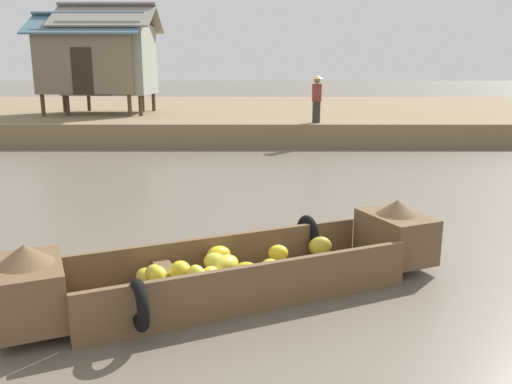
{
  "coord_description": "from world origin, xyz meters",
  "views": [
    {
      "loc": [
        -0.14,
        -0.2,
        2.59
      ],
      "look_at": [
        -0.17,
        7.99,
        0.68
      ],
      "focal_mm": 36.36,
      "sensor_mm": 36.0,
      "label": 1
    }
  ],
  "objects": [
    {
      "name": "ground_plane",
      "position": [
        0.0,
        10.0,
        0.0
      ],
      "size": [
        300.0,
        300.0,
        0.0
      ],
      "primitive_type": "plane",
      "color": "#665B4C"
    },
    {
      "name": "riverbank_strip",
      "position": [
        0.0,
        27.56,
        0.41
      ],
      "size": [
        160.0,
        20.0,
        0.83
      ],
      "primitive_type": "cube",
      "color": "#7F6B4C",
      "rests_on": "ground"
    },
    {
      "name": "banana_boat",
      "position": [
        -0.37,
        5.56,
        0.33
      ],
      "size": [
        5.2,
        3.02,
        0.93
      ],
      "color": "brown",
      "rests_on": "ground"
    },
    {
      "name": "stilt_house_left",
      "position": [
        -6.95,
        22.01,
        3.02
      ],
      "size": [
        4.58,
        3.3,
        4.13
      ],
      "color": "#4C3826",
      "rests_on": "riverbank_strip"
    },
    {
      "name": "stilt_house_mid_left",
      "position": [
        -6.34,
        22.51,
        3.16
      ],
      "size": [
        4.07,
        3.64,
        4.56
      ],
      "color": "#4C3826",
      "rests_on": "riverbank_strip"
    },
    {
      "name": "vendor_person",
      "position": [
        1.98,
        18.19,
        1.75
      ],
      "size": [
        0.44,
        0.44,
        1.66
      ],
      "color": "#332D28",
      "rests_on": "riverbank_strip"
    }
  ]
}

